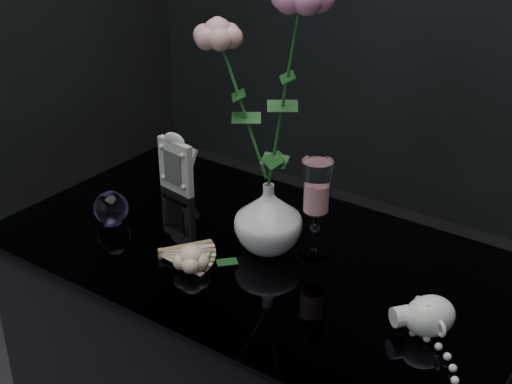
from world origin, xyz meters
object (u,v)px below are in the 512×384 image
Objects in this scene: vase at (268,217)px; pearl_jar at (430,314)px; loose_rose at (191,258)px; picture_frame at (176,162)px; wine_glass at (316,208)px; paperweight at (111,208)px.

vase is 0.38m from pearl_jar.
loose_rose is (-0.07, -0.15, -0.04)m from vase.
pearl_jar is at bearing -10.60° from vase.
pearl_jar is (0.69, -0.16, -0.04)m from picture_frame.
vase is 0.56× the size of pearl_jar.
loose_rose is at bearing -132.07° from pearl_jar.
picture_frame is 0.34m from loose_rose.
vase is at bearing -152.87° from pearl_jar.
wine_glass reaches higher than loose_rose.
picture_frame reaches higher than pearl_jar.
paperweight reaches higher than loose_rose.
paperweight is (-0.01, -0.20, -0.04)m from picture_frame.
loose_rose is at bearing -9.21° from paperweight.
pearl_jar is at bearing -20.88° from wine_glass.
paperweight is 0.49× the size of loose_rose.
picture_frame is 0.71m from pearl_jar.
vase is at bearing -6.44° from picture_frame.
vase is 0.93× the size of loose_rose.
picture_frame is 0.58× the size of pearl_jar.
picture_frame is 1.98× the size of paperweight.
vase is at bearing -154.15° from wine_glass.
picture_frame is at bearing 173.02° from wine_glass.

